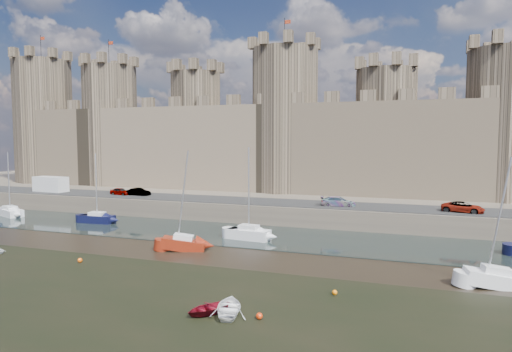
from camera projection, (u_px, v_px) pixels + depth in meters
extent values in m
plane|color=black|center=(63.00, 300.00, 31.28)|extent=(160.00, 160.00, 0.00)
cube|color=black|center=(211.00, 232.00, 53.83)|extent=(160.00, 12.00, 0.08)
cube|color=#4C443A|center=(291.00, 190.00, 87.55)|extent=(160.00, 60.00, 2.50)
cube|color=black|center=(242.00, 201.00, 63.02)|extent=(160.00, 7.00, 0.10)
cube|color=#42382B|center=(272.00, 148.00, 75.61)|extent=(100.00, 9.00, 14.00)
cylinder|color=#42382B|center=(44.00, 122.00, 91.15)|extent=(11.00, 11.00, 24.00)
cylinder|color=black|center=(41.00, 48.00, 89.97)|extent=(0.10, 0.10, 5.00)
cube|color=#9D2E14|center=(43.00, 38.00, 89.66)|extent=(1.00, 0.03, 0.60)
cylinder|color=#42382B|center=(111.00, 126.00, 85.91)|extent=(10.00, 10.00, 22.00)
cylinder|color=black|center=(109.00, 53.00, 84.82)|extent=(0.10, 0.10, 5.00)
cube|color=#9D2E14|center=(111.00, 43.00, 84.50)|extent=(1.00, 0.03, 0.60)
cylinder|color=#42382B|center=(196.00, 131.00, 80.02)|extent=(9.00, 9.00, 20.00)
cylinder|color=#42382B|center=(284.00, 121.00, 74.58)|extent=(11.00, 11.00, 23.00)
cylinder|color=black|center=(285.00, 34.00, 73.44)|extent=(0.10, 0.10, 5.00)
cube|color=#9D2E14|center=(288.00, 22.00, 73.12)|extent=(1.00, 0.03, 0.60)
cylinder|color=#42382B|center=(385.00, 133.00, 69.42)|extent=(9.00, 9.00, 19.00)
cylinder|color=#42382B|center=(503.00, 125.00, 64.03)|extent=(10.00, 10.00, 21.00)
imported|color=gray|center=(121.00, 191.00, 69.28)|extent=(3.53, 1.80, 1.15)
imported|color=gray|center=(139.00, 192.00, 68.36)|extent=(3.70, 1.39, 1.21)
imported|color=gray|center=(338.00, 202.00, 57.75)|extent=(4.53, 2.27, 1.26)
imported|color=gray|center=(463.00, 207.00, 52.77)|extent=(4.99, 3.10, 1.29)
cube|color=silver|center=(51.00, 184.00, 73.37)|extent=(5.85, 2.73, 2.48)
cube|color=silver|center=(10.00, 212.00, 65.03)|extent=(5.24, 3.51, 1.00)
cube|color=silver|center=(10.00, 207.00, 64.97)|extent=(2.50, 2.01, 0.45)
cylinder|color=silver|center=(9.00, 181.00, 64.66)|extent=(0.14, 0.14, 8.14)
cube|color=black|center=(97.00, 219.00, 59.73)|extent=(4.60, 1.98, 0.99)
cube|color=silver|center=(97.00, 214.00, 59.67)|extent=(2.07, 1.33, 0.45)
cylinder|color=silver|center=(96.00, 185.00, 59.36)|extent=(0.14, 0.14, 8.07)
cube|color=silver|center=(249.00, 234.00, 49.91)|extent=(4.83, 2.30, 1.10)
cube|color=silver|center=(249.00, 227.00, 49.85)|extent=(2.20, 1.48, 0.50)
cylinder|color=silver|center=(249.00, 189.00, 49.50)|extent=(0.14, 0.14, 8.98)
cube|color=maroon|center=(184.00, 245.00, 45.34)|extent=(4.56, 2.96, 1.08)
cube|color=silver|center=(184.00, 237.00, 45.27)|extent=(2.17, 1.71, 0.49)
cylinder|color=silver|center=(183.00, 195.00, 44.93)|extent=(0.14, 0.14, 8.86)
cube|color=silver|center=(497.00, 280.00, 34.00)|extent=(4.79, 2.61, 1.07)
cube|color=silver|center=(497.00, 270.00, 33.94)|extent=(2.22, 1.60, 0.48)
cylinder|color=silver|center=(500.00, 215.00, 33.60)|extent=(0.14, 0.14, 8.72)
imported|color=silver|center=(230.00, 309.00, 28.79)|extent=(3.07, 3.69, 0.66)
imported|color=maroon|center=(208.00, 309.00, 28.87)|extent=(3.46, 3.77, 0.64)
sphere|color=#FE5D0B|center=(80.00, 260.00, 40.82)|extent=(0.43, 0.43, 0.43)
sphere|color=orange|center=(335.00, 292.00, 32.33)|extent=(0.38, 0.38, 0.38)
sphere|color=red|center=(259.00, 316.00, 27.97)|extent=(0.42, 0.42, 0.42)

